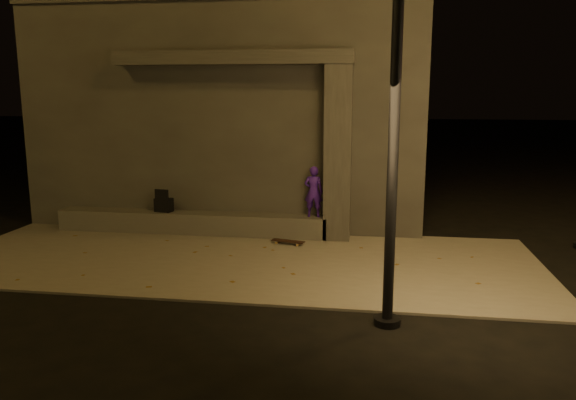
% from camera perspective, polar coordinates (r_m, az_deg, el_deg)
% --- Properties ---
extents(ground, '(120.00, 120.00, 0.00)m').
position_cam_1_polar(ground, '(8.75, -8.15, -9.87)').
color(ground, black).
rests_on(ground, ground).
extents(sidewalk, '(11.00, 4.40, 0.04)m').
position_cam_1_polar(sidewalk, '(10.57, -5.00, -6.01)').
color(sidewalk, slate).
rests_on(sidewalk, ground).
extents(building, '(9.00, 5.10, 5.22)m').
position_cam_1_polar(building, '(14.72, -4.80, 9.00)').
color(building, '#3A3735').
rests_on(building, ground).
extents(ledge, '(6.00, 0.55, 0.45)m').
position_cam_1_polar(ledge, '(12.54, -9.79, -2.26)').
color(ledge, '#585550').
rests_on(ledge, sidewalk).
extents(column, '(0.55, 0.55, 3.60)m').
position_cam_1_polar(column, '(11.65, 5.10, 4.72)').
color(column, '#3A3735').
rests_on(column, sidewalk).
extents(canopy, '(5.00, 0.70, 0.28)m').
position_cam_1_polar(canopy, '(12.00, -5.60, 14.17)').
color(canopy, '#3A3735').
rests_on(canopy, column).
extents(skateboarder, '(0.40, 0.27, 1.08)m').
position_cam_1_polar(skateboarder, '(11.81, 2.61, 0.86)').
color(skateboarder, '#3F18A1').
rests_on(skateboarder, ledge).
extents(backpack, '(0.40, 0.30, 0.51)m').
position_cam_1_polar(backpack, '(12.66, -12.50, -0.37)').
color(backpack, black).
rests_on(backpack, ledge).
extents(skateboard, '(0.72, 0.34, 0.08)m').
position_cam_1_polar(skateboard, '(11.44, 0.01, -4.22)').
color(skateboard, black).
rests_on(skateboard, sidewalk).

